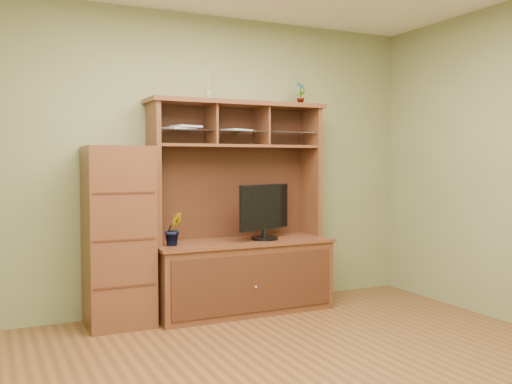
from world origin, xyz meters
TOP-DOWN VIEW (x-y plane):
  - room at (0.00, 0.00)m, footprint 4.54×4.04m
  - media_hutch at (0.36, 1.73)m, footprint 1.66×0.61m
  - monitor at (0.56, 1.65)m, footprint 0.60×0.30m
  - orchid_plant at (-0.30, 1.65)m, footprint 0.16×0.13m
  - top_plant at (1.02, 1.80)m, footprint 0.14×0.11m
  - reed_diffuser at (0.08, 1.80)m, footprint 0.06×0.06m
  - magazines at (0.00, 1.80)m, footprint 0.85×0.27m
  - side_cabinet at (-0.74, 1.74)m, footprint 0.53×0.48m

SIDE VIEW (x-z plane):
  - media_hutch at x=0.36m, z-range -0.43..1.47m
  - side_cabinet at x=-0.74m, z-range 0.00..1.48m
  - orchid_plant at x=-0.30m, z-range 0.65..0.93m
  - monitor at x=0.56m, z-range 0.66..1.17m
  - room at x=0.00m, z-range -0.02..2.72m
  - magazines at x=0.00m, z-range 1.63..1.67m
  - reed_diffuser at x=0.08m, z-range 1.87..2.15m
  - top_plant at x=1.02m, z-range 1.90..2.13m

